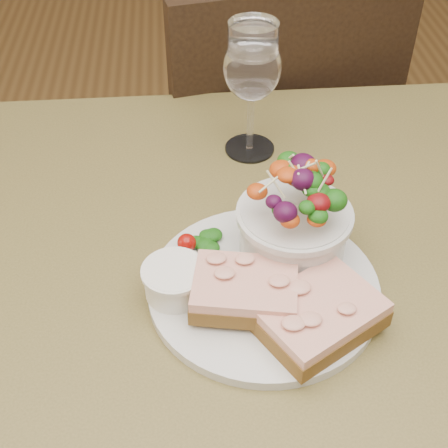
{
  "coord_description": "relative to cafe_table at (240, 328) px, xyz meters",
  "views": [
    {
      "loc": [
        -0.06,
        -0.49,
        1.27
      ],
      "look_at": [
        -0.02,
        0.02,
        0.81
      ],
      "focal_mm": 50.0,
      "sensor_mm": 36.0,
      "label": 1
    }
  ],
  "objects": [
    {
      "name": "wine_glass",
      "position": [
        0.04,
        0.24,
        0.22
      ],
      "size": [
        0.08,
        0.08,
        0.18
      ],
      "color": "white",
      "rests_on": "cafe_table"
    },
    {
      "name": "cafe_table",
      "position": [
        0.0,
        0.0,
        0.0
      ],
      "size": [
        0.8,
        0.8,
        0.75
      ],
      "color": "#4F4722",
      "rests_on": "ground"
    },
    {
      "name": "garnish",
      "position": [
        -0.05,
        0.04,
        0.12
      ],
      "size": [
        0.05,
        0.04,
        0.02
      ],
      "color": "#0C3B0A",
      "rests_on": "dinner_plate"
    },
    {
      "name": "sandwich_front",
      "position": [
        0.07,
        -0.09,
        0.13
      ],
      "size": [
        0.15,
        0.14,
        0.03
      ],
      "rotation": [
        0.0,
        0.0,
        0.55
      ],
      "color": "#513415",
      "rests_on": "dinner_plate"
    },
    {
      "name": "dinner_plate",
      "position": [
        0.02,
        -0.03,
        0.11
      ],
      "size": [
        0.25,
        0.25,
        0.01
      ],
      "primitive_type": "cylinder",
      "color": "silver",
      "rests_on": "cafe_table"
    },
    {
      "name": "sandwich_back",
      "position": [
        -0.0,
        -0.06,
        0.14
      ],
      "size": [
        0.12,
        0.1,
        0.03
      ],
      "rotation": [
        0.0,
        0.0,
        -0.18
      ],
      "color": "#513415",
      "rests_on": "dinner_plate"
    },
    {
      "name": "ramekin",
      "position": [
        -0.08,
        -0.04,
        0.13
      ],
      "size": [
        0.06,
        0.06,
        0.04
      ],
      "color": "white",
      "rests_on": "dinner_plate"
    },
    {
      "name": "chair_far",
      "position": [
        0.1,
        0.62,
        -0.36
      ],
      "size": [
        0.49,
        0.49,
        0.9
      ],
      "rotation": [
        0.0,
        0.0,
        3.34
      ],
      "color": "black",
      "rests_on": "ground"
    },
    {
      "name": "salad_bowl",
      "position": [
        0.06,
        0.02,
        0.17
      ],
      "size": [
        0.12,
        0.12,
        0.13
      ],
      "color": "silver",
      "rests_on": "dinner_plate"
    }
  ]
}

